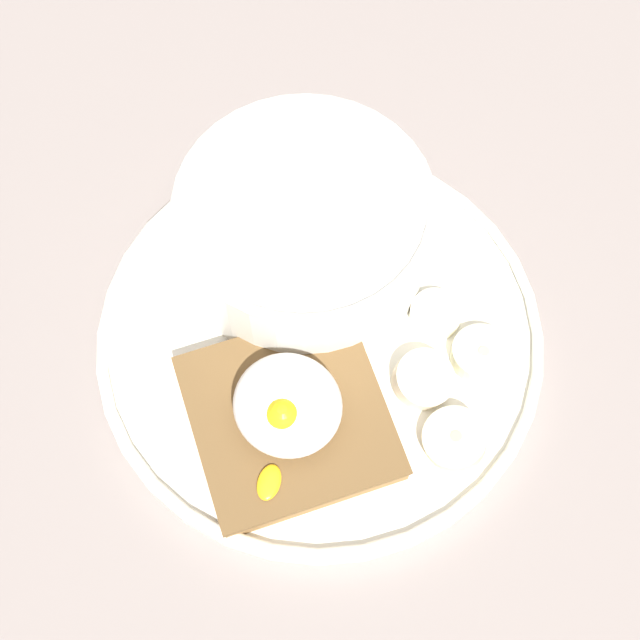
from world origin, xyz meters
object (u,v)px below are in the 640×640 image
object	(u,v)px
toast_slice	(289,418)
banana_slice_front	(423,379)
banana_slice_right	(455,439)
oatmeal_bowl	(305,229)
banana_slice_back	(436,314)
poached_egg	(287,406)
banana_slice_left	(482,355)

from	to	relation	value
toast_slice	banana_slice_front	world-z (taller)	same
toast_slice	banana_slice_right	distance (cm)	8.94
banana_slice_front	oatmeal_bowl	bearing A→B (deg)	174.02
oatmeal_bowl	banana_slice_back	distance (cm)	8.92
poached_egg	banana_slice_back	size ratio (longest dim) A/B	2.14
poached_egg	banana_slice_left	size ratio (longest dim) A/B	1.44
poached_egg	banana_slice_back	world-z (taller)	poached_egg
toast_slice	banana_slice_back	size ratio (longest dim) A/B	4.04
banana_slice_back	banana_slice_right	size ratio (longest dim) A/B	0.72
oatmeal_bowl	banana_slice_back	xyz separation A→B (cm)	(8.18, 2.44, -2.59)
banana_slice_front	banana_slice_left	size ratio (longest dim) A/B	0.77
banana_slice_front	banana_slice_back	xyz separation A→B (cm)	(-2.26, 3.53, -0.30)
banana_slice_front	banana_slice_back	bearing A→B (deg)	122.65
toast_slice	banana_slice_back	bearing A→B (deg)	82.95
oatmeal_bowl	toast_slice	distance (cm)	10.72
toast_slice	banana_slice_left	size ratio (longest dim) A/B	2.72
banana_slice_right	banana_slice_back	bearing A→B (deg)	139.94
banana_slice_front	banana_slice_right	distance (cm)	3.74
oatmeal_bowl	toast_slice	xyz separation A→B (cm)	(6.90, -7.91, -2.16)
poached_egg	banana_slice_right	distance (cm)	9.24
banana_slice_right	banana_slice_front	bearing A→B (deg)	159.43
poached_egg	banana_slice_front	distance (cm)	8.07
oatmeal_bowl	poached_egg	size ratio (longest dim) A/B	1.99
toast_slice	banana_slice_back	distance (cm)	10.44
toast_slice	banana_slice_front	bearing A→B (deg)	62.56
oatmeal_bowl	banana_slice_front	size ratio (longest dim) A/B	3.75
banana_slice_front	banana_slice_right	bearing A→B (deg)	-20.57
banana_slice_right	banana_slice_left	bearing A→B (deg)	114.68
toast_slice	banana_slice_left	bearing A→B (deg)	64.88
banana_slice_back	banana_slice_right	world-z (taller)	banana_slice_right
banana_slice_front	toast_slice	bearing A→B (deg)	-117.44
banana_slice_front	banana_slice_right	xyz separation A→B (cm)	(3.50, -1.31, -0.00)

